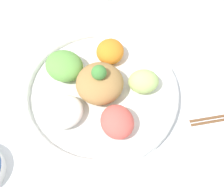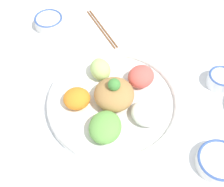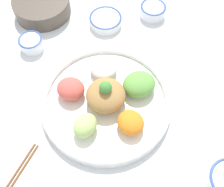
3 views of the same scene
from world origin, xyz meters
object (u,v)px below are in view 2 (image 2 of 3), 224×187
Objects in this scene: salad_platter at (114,100)px; sauce_bowl_dark at (219,162)px; rice_bowl_blue at (49,22)px; sauce_bowl_red at (221,79)px; chopsticks_pair_near at (102,28)px; serving_spoon_main at (191,40)px.

salad_platter is 0.33m from sauce_bowl_dark.
rice_bowl_blue is 0.72m from sauce_bowl_dark.
sauce_bowl_red is at bearing 7.42° from sauce_bowl_dark.
sauce_bowl_red is 0.70× the size of sauce_bowl_dark.
salad_platter is at bearing 159.22° from chopsticks_pair_near.
salad_platter reaches higher than sauce_bowl_red.
serving_spoon_main is at bearing 37.18° from sauce_bowl_red.
serving_spoon_main is at bearing 19.90° from sauce_bowl_dark.
serving_spoon_main is (0.10, -0.49, -0.02)m from rice_bowl_blue.
serving_spoon_main is at bearing -129.26° from chopsticks_pair_near.
salad_platter is 0.33m from chopsticks_pair_near.
sauce_bowl_dark is at bearing -150.55° from serving_spoon_main.
sauce_bowl_dark is at bearing -104.86° from salad_platter.
rice_bowl_blue is 0.58× the size of chopsticks_pair_near.
sauce_bowl_dark is (-0.33, -0.65, -0.00)m from rice_bowl_blue.
rice_bowl_blue is at bearing 84.50° from sauce_bowl_red.
rice_bowl_blue is (0.06, 0.61, -0.00)m from sauce_bowl_red.
rice_bowl_blue is 0.19m from chopsticks_pair_near.
sauce_bowl_dark is at bearing -116.94° from rice_bowl_blue.
salad_platter is 0.38m from serving_spoon_main.
rice_bowl_blue is at bearing 58.37° from chopsticks_pair_near.
sauce_bowl_red is at bearing -133.27° from serving_spoon_main.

